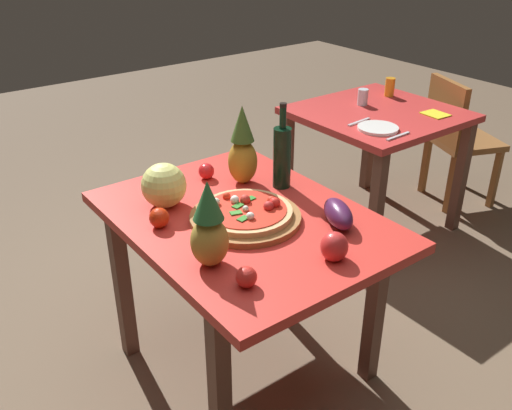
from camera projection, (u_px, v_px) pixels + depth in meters
ground_plane at (246, 362)px, 2.52m from camera, size 10.00×10.00×0.00m
display_table at (245, 237)px, 2.22m from camera, size 1.15×0.86×0.75m
background_table at (377, 129)px, 3.37m from camera, size 0.85×0.88×0.75m
dining_chair at (456, 134)px, 3.72m from camera, size 0.52×0.52×0.85m
pizza_board at (245, 217)px, 2.14m from camera, size 0.42×0.42×0.02m
pizza at (246, 211)px, 2.13m from camera, size 0.36×0.36×0.06m
wine_bottle at (282, 156)px, 2.35m from camera, size 0.08×0.08×0.37m
pineapple_left at (243, 149)px, 2.37m from camera, size 0.13×0.13×0.35m
pineapple_right at (209, 228)px, 1.82m from camera, size 0.13×0.13×0.31m
melon at (164, 185)px, 2.21m from camera, size 0.18×0.18×0.18m
bell_pepper at (334, 247)px, 1.89m from camera, size 0.10×0.10×0.10m
eggplant at (338, 214)px, 2.10m from camera, size 0.22×0.16×0.09m
tomato_at_corner at (246, 277)px, 1.75m from camera, size 0.07×0.07×0.07m
tomato_beside_pepper at (206, 171)px, 2.46m from camera, size 0.07×0.07×0.07m
tomato_near_board at (159, 218)px, 2.08m from camera, size 0.08×0.08×0.08m
drinking_glass_juice at (390, 87)px, 3.55m from camera, size 0.06×0.06×0.12m
drinking_glass_water at (363, 97)px, 3.39m from camera, size 0.06×0.06×0.10m
dinner_plate at (378, 128)px, 3.03m from camera, size 0.22×0.22×0.02m
fork_utensil at (359, 122)px, 3.13m from camera, size 0.03×0.18×0.01m
knife_utensil at (398, 136)px, 2.93m from camera, size 0.02×0.18×0.01m
napkin_folded at (435, 114)px, 3.25m from camera, size 0.15×0.13×0.01m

